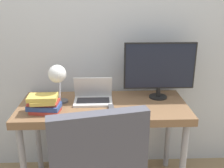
{
  "coord_description": "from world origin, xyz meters",
  "views": [
    {
      "loc": [
        -0.01,
        -1.64,
        1.6
      ],
      "look_at": [
        0.07,
        0.27,
        0.95
      ],
      "focal_mm": 42.0,
      "sensor_mm": 36.0,
      "label": 1
    }
  ],
  "objects_px": {
    "monitor": "(160,68)",
    "desk_lamp": "(58,76)",
    "book_stack": "(44,104)",
    "laptop": "(93,97)"
  },
  "relations": [
    {
      "from": "laptop",
      "to": "desk_lamp",
      "type": "distance_m",
      "value": 0.35
    },
    {
      "from": "desk_lamp",
      "to": "book_stack",
      "type": "relative_size",
      "value": 1.37
    },
    {
      "from": "laptop",
      "to": "book_stack",
      "type": "height_order",
      "value": "laptop"
    },
    {
      "from": "desk_lamp",
      "to": "book_stack",
      "type": "bearing_deg",
      "value": -143.73
    },
    {
      "from": "laptop",
      "to": "desk_lamp",
      "type": "bearing_deg",
      "value": -156.4
    },
    {
      "from": "monitor",
      "to": "desk_lamp",
      "type": "distance_m",
      "value": 0.83
    },
    {
      "from": "book_stack",
      "to": "monitor",
      "type": "bearing_deg",
      "value": 15.96
    },
    {
      "from": "monitor",
      "to": "book_stack",
      "type": "xyz_separation_m",
      "value": [
        -0.91,
        -0.26,
        -0.2
      ]
    },
    {
      "from": "monitor",
      "to": "laptop",
      "type": "bearing_deg",
      "value": -172.45
    },
    {
      "from": "book_stack",
      "to": "laptop",
      "type": "bearing_deg",
      "value": 27.53
    }
  ]
}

